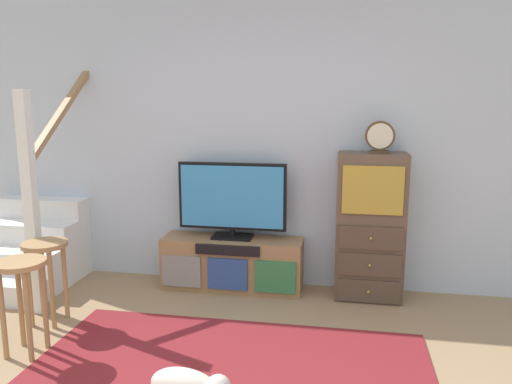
{
  "coord_description": "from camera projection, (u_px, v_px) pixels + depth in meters",
  "views": [
    {
      "loc": [
        0.69,
        -2.11,
        1.74
      ],
      "look_at": [
        -0.02,
        1.89,
        0.97
      ],
      "focal_mm": 35.23,
      "sensor_mm": 36.0,
      "label": 1
    }
  ],
  "objects": [
    {
      "name": "staircase",
      "position": [
        40.0,
        239.0,
        4.93
      ],
      "size": [
        1.0,
        1.36,
        2.2
      ],
      "color": "white",
      "rests_on": "ground_plane"
    },
    {
      "name": "media_console",
      "position": [
        232.0,
        263.0,
        4.61
      ],
      "size": [
        1.28,
        0.38,
        0.47
      ],
      "color": "#997047",
      "rests_on": "ground_plane"
    },
    {
      "name": "television",
      "position": [
        232.0,
        199.0,
        4.52
      ],
      "size": [
        0.99,
        0.22,
        0.69
      ],
      "color": "black",
      "rests_on": "media_console"
    },
    {
      "name": "side_cabinet",
      "position": [
        370.0,
        227.0,
        4.34
      ],
      "size": [
        0.58,
        0.38,
        1.28
      ],
      "color": "brown",
      "rests_on": "ground_plane"
    },
    {
      "name": "bar_stool_far",
      "position": [
        46.0,
        262.0,
        3.86
      ],
      "size": [
        0.34,
        0.34,
        0.65
      ],
      "color": "#A37A4C",
      "rests_on": "ground_plane"
    },
    {
      "name": "back_wall",
      "position": [
        269.0,
        140.0,
        4.61
      ],
      "size": [
        6.4,
        0.12,
        2.7
      ],
      "primitive_type": "cube",
      "color": "silver",
      "rests_on": "ground_plane"
    },
    {
      "name": "bar_stool_near",
      "position": [
        22.0,
        284.0,
        3.38
      ],
      "size": [
        0.34,
        0.34,
        0.66
      ],
      "color": "#A37A4C",
      "rests_on": "ground_plane"
    },
    {
      "name": "desk_clock",
      "position": [
        380.0,
        137.0,
        4.17
      ],
      "size": [
        0.25,
        0.08,
        0.27
      ],
      "color": "#4C3823",
      "rests_on": "side_cabinet"
    }
  ]
}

